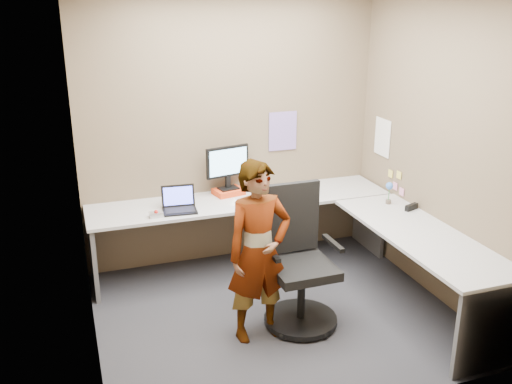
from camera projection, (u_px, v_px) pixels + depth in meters
name	position (u px, v px, depth m)	size (l,w,h in m)	color
ground	(276.00, 314.00, 4.95)	(3.00, 3.00, 0.00)	#252429
wall_back	(231.00, 130.00, 5.67)	(3.00, 3.00, 0.00)	brown
wall_right	(438.00, 149.00, 4.96)	(2.70, 2.70, 0.00)	brown
wall_left	(81.00, 184.00, 4.05)	(2.70, 2.70, 0.00)	brown
desk	(306.00, 229.00, 5.23)	(2.98, 2.58, 0.73)	#AEAEAE
paper_ream	(229.00, 192.00, 5.70)	(0.29, 0.21, 0.06)	red
monitor	(228.00, 164.00, 5.62)	(0.45, 0.17, 0.43)	black
laptop	(179.00, 204.00, 5.28)	(0.33, 0.28, 0.22)	black
trackball_mouse	(156.00, 214.00, 5.12)	(0.12, 0.08, 0.07)	#B7B7BC
origami	(234.00, 201.00, 5.44)	(0.10, 0.10, 0.06)	white
stapler	(411.00, 207.00, 5.29)	(0.15, 0.04, 0.06)	black
flower	(389.00, 190.00, 5.41)	(0.07, 0.07, 0.22)	brown
calendar_purple	(283.00, 131.00, 5.84)	(0.30, 0.01, 0.40)	#846BB7
calendar_white	(383.00, 137.00, 5.80)	(0.01, 0.28, 0.38)	white
sticky_note_a	(399.00, 175.00, 5.58)	(0.01, 0.07, 0.07)	#F2E059
sticky_note_b	(395.00, 186.00, 5.67)	(0.01, 0.07, 0.07)	pink
sticky_note_c	(402.00, 192.00, 5.57)	(0.01, 0.07, 0.07)	pink
sticky_note_d	(391.00, 174.00, 5.73)	(0.01, 0.07, 0.07)	#F2E059
office_chair	(298.00, 270.00, 4.71)	(0.61, 0.61, 1.15)	black
person	(259.00, 252.00, 4.41)	(0.54, 0.35, 1.47)	#999399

